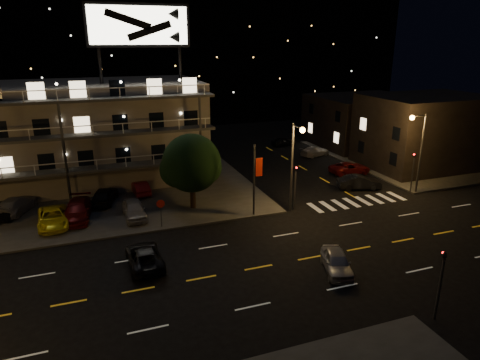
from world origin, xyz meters
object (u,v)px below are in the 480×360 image
object	(u,v)px
tree	(191,165)
lot_car_2	(53,218)
lot_car_4	(134,209)
road_car_west	(144,256)
side_car_0	(359,182)
road_car_east	(337,262)
lot_car_7	(16,205)

from	to	relation	value
tree	lot_car_2	bearing A→B (deg)	179.77
lot_car_4	road_car_west	bearing A→B (deg)	-93.33
side_car_0	road_car_east	distance (m)	17.46
side_car_0	road_car_west	size ratio (longest dim) A/B	0.92
lot_car_2	road_car_west	xyz separation A→B (m)	(6.13, -8.84, -0.17)
tree	side_car_0	distance (m)	17.79
lot_car_2	road_car_east	bearing A→B (deg)	-41.59
lot_car_7	side_car_0	size ratio (longest dim) A/B	1.11
tree	road_car_east	size ratio (longest dim) A/B	1.69
lot_car_2	lot_car_7	bearing A→B (deg)	123.93
lot_car_4	road_car_east	xyz separation A→B (m)	(11.52, -13.45, -0.20)
side_car_0	road_car_west	world-z (taller)	side_car_0
tree	lot_car_4	world-z (taller)	tree
lot_car_2	road_car_west	distance (m)	10.76
lot_car_4	tree	bearing A→B (deg)	4.80
road_car_east	lot_car_2	bearing A→B (deg)	161.41
lot_car_2	road_car_west	world-z (taller)	lot_car_2
lot_car_4	road_car_east	size ratio (longest dim) A/B	1.07
lot_car_7	road_car_east	world-z (taller)	lot_car_7
lot_car_4	lot_car_7	distance (m)	10.73
tree	lot_car_7	size ratio (longest dim) A/B	1.38
side_car_0	road_car_east	bearing A→B (deg)	156.07
lot_car_2	side_car_0	world-z (taller)	lot_car_2
tree	lot_car_2	size ratio (longest dim) A/B	1.38
tree	lot_car_4	distance (m)	6.21
lot_car_7	side_car_0	distance (m)	32.66
side_car_0	lot_car_4	bearing A→B (deg)	105.73
lot_car_2	lot_car_4	world-z (taller)	lot_car_4
side_car_0	road_car_east	xyz separation A→B (m)	(-11.15, -13.44, -0.04)
lot_car_7	road_car_east	distance (m)	27.89
lot_car_4	side_car_0	distance (m)	22.68
road_car_east	road_car_west	world-z (taller)	road_car_east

